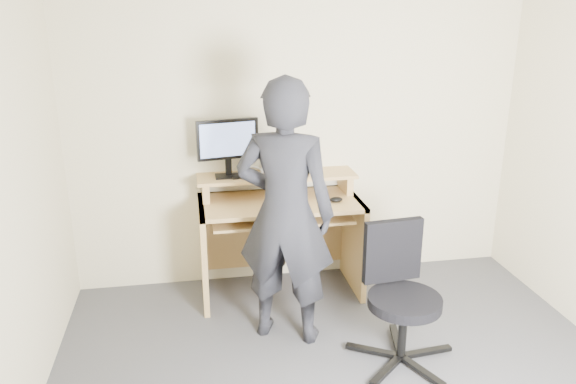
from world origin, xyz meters
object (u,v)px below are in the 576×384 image
object	(u,v)px
desk	(279,222)
monitor	(228,143)
person	(285,214)
office_chair	(400,290)

from	to	relation	value
desk	monitor	xyz separation A→B (m)	(-0.36, 0.06, 0.62)
monitor	person	bearing A→B (deg)	-78.90
monitor	person	distance (m)	0.85
desk	person	world-z (taller)	person
monitor	desk	bearing A→B (deg)	-21.00
person	office_chair	bearing A→B (deg)	173.28
desk	office_chair	size ratio (longest dim) A/B	1.41
desk	monitor	distance (m)	0.72
desk	monitor	size ratio (longest dim) A/B	2.63
desk	office_chair	bearing A→B (deg)	-60.70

